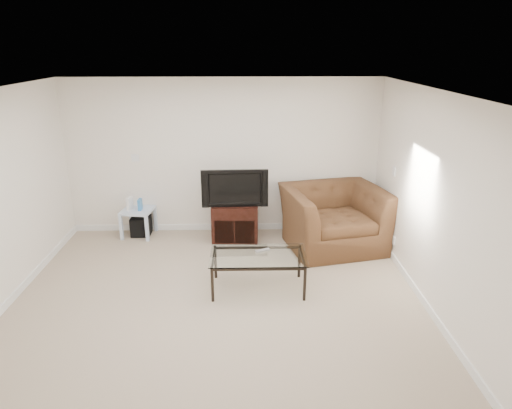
{
  "coord_description": "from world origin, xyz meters",
  "views": [
    {
      "loc": [
        0.37,
        -4.66,
        2.97
      ],
      "look_at": [
        0.5,
        1.2,
        0.9
      ],
      "focal_mm": 32.0,
      "sensor_mm": 36.0,
      "label": 1
    }
  ],
  "objects_px": {
    "subwoofer": "(141,226)",
    "recliner": "(334,208)",
    "side_table": "(139,222)",
    "television": "(235,186)",
    "coffee_table": "(258,272)",
    "tv_stand": "(235,221)"
  },
  "relations": [
    {
      "from": "subwoofer",
      "to": "recliner",
      "type": "xyz_separation_m",
      "value": [
        3.05,
        -0.51,
        0.46
      ]
    },
    {
      "from": "side_table",
      "to": "recliner",
      "type": "bearing_deg",
      "value": -9.04
    },
    {
      "from": "side_table",
      "to": "recliner",
      "type": "height_order",
      "value": "recliner"
    },
    {
      "from": "television",
      "to": "recliner",
      "type": "height_order",
      "value": "recliner"
    },
    {
      "from": "coffee_table",
      "to": "tv_stand",
      "type": "bearing_deg",
      "value": 101.35
    },
    {
      "from": "tv_stand",
      "to": "subwoofer",
      "type": "bearing_deg",
      "value": 175.02
    },
    {
      "from": "tv_stand",
      "to": "coffee_table",
      "type": "xyz_separation_m",
      "value": [
        0.32,
        -1.59,
        -0.06
      ]
    },
    {
      "from": "recliner",
      "to": "subwoofer",
      "type": "bearing_deg",
      "value": 157.82
    },
    {
      "from": "television",
      "to": "recliner",
      "type": "xyz_separation_m",
      "value": [
        1.51,
        -0.28,
        -0.27
      ]
    },
    {
      "from": "recliner",
      "to": "coffee_table",
      "type": "xyz_separation_m",
      "value": [
        -1.19,
        -1.28,
        -0.39
      ]
    },
    {
      "from": "side_table",
      "to": "subwoofer",
      "type": "distance_m",
      "value": 0.07
    },
    {
      "from": "television",
      "to": "side_table",
      "type": "bearing_deg",
      "value": 170.26
    },
    {
      "from": "tv_stand",
      "to": "subwoofer",
      "type": "xyz_separation_m",
      "value": [
        -1.55,
        0.2,
        -0.14
      ]
    },
    {
      "from": "coffee_table",
      "to": "subwoofer",
      "type": "bearing_deg",
      "value": 136.26
    },
    {
      "from": "side_table",
      "to": "subwoofer",
      "type": "xyz_separation_m",
      "value": [
        0.03,
        0.01,
        -0.07
      ]
    },
    {
      "from": "television",
      "to": "subwoofer",
      "type": "distance_m",
      "value": 1.73
    },
    {
      "from": "television",
      "to": "side_table",
      "type": "distance_m",
      "value": 1.73
    },
    {
      "from": "side_table",
      "to": "recliner",
      "type": "xyz_separation_m",
      "value": [
        3.08,
        -0.49,
        0.4
      ]
    },
    {
      "from": "television",
      "to": "coffee_table",
      "type": "xyz_separation_m",
      "value": [
        0.32,
        -1.56,
        -0.66
      ]
    },
    {
      "from": "television",
      "to": "coffee_table",
      "type": "height_order",
      "value": "television"
    },
    {
      "from": "side_table",
      "to": "television",
      "type": "bearing_deg",
      "value": -7.73
    },
    {
      "from": "subwoofer",
      "to": "recliner",
      "type": "bearing_deg",
      "value": -9.4
    }
  ]
}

